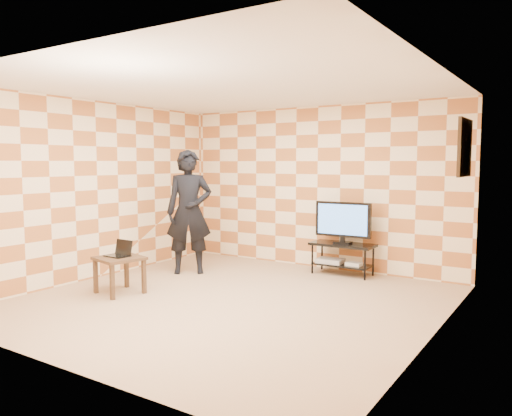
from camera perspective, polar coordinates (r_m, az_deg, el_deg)
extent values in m
plane|color=tan|center=(6.51, -2.92, -10.55)|extent=(5.00, 5.00, 0.00)
cube|color=#FAE4BA|center=(8.43, 7.03, 2.35)|extent=(5.00, 0.02, 2.70)
cube|color=#FAE4BA|center=(4.50, -21.94, -0.50)|extent=(5.00, 0.02, 2.70)
cube|color=#FAE4BA|center=(8.00, -17.66, 1.99)|extent=(0.02, 5.00, 2.70)
cube|color=#FAE4BA|center=(5.23, 19.84, 0.32)|extent=(0.02, 5.00, 2.70)
cube|color=white|center=(6.33, -3.03, 13.68)|extent=(5.00, 5.00, 0.02)
cube|color=black|center=(6.74, 22.76, 6.37)|extent=(0.04, 0.72, 0.72)
cube|color=black|center=(6.74, 22.76, 6.37)|extent=(0.04, 0.03, 0.68)
cube|color=black|center=(6.74, 22.76, 6.37)|extent=(0.04, 0.68, 0.03)
cube|color=black|center=(7.98, 9.87, -4.14)|extent=(1.00, 0.45, 0.04)
cube|color=black|center=(8.04, 9.84, -6.39)|extent=(0.90, 0.40, 0.03)
cylinder|color=black|center=(8.04, 6.45, -5.69)|extent=(0.03, 0.03, 0.50)
cylinder|color=black|center=(8.36, 7.55, -5.28)|extent=(0.03, 0.03, 0.50)
cylinder|color=black|center=(7.70, 12.34, -6.27)|extent=(0.03, 0.03, 0.50)
cylinder|color=black|center=(8.03, 13.25, -5.81)|extent=(0.03, 0.03, 0.50)
cube|color=black|center=(7.98, 9.88, -3.90)|extent=(0.27, 0.18, 0.03)
cube|color=black|center=(7.97, 9.88, -3.53)|extent=(0.07, 0.05, 0.08)
cube|color=black|center=(7.93, 9.92, -1.29)|extent=(0.90, 0.09, 0.55)
cube|color=#3C6DB8|center=(7.90, 9.82, -1.31)|extent=(0.81, 0.04, 0.47)
cube|color=#ADADB0|center=(8.08, 8.48, -5.97)|extent=(0.42, 0.31, 0.07)
cube|color=silver|center=(7.92, 11.13, -6.30)|extent=(0.24, 0.18, 0.05)
cube|color=#392618|center=(7.00, -15.36, -5.57)|extent=(0.67, 0.67, 0.04)
cube|color=#392618|center=(7.15, -17.86, -7.45)|extent=(0.06, 0.06, 0.46)
cube|color=#392618|center=(7.36, -14.58, -7.01)|extent=(0.06, 0.06, 0.46)
cube|color=#392618|center=(6.75, -16.11, -8.17)|extent=(0.06, 0.06, 0.46)
cube|color=#392618|center=(6.97, -12.69, -7.66)|extent=(0.06, 0.06, 0.46)
cube|color=black|center=(7.03, -15.57, -5.29)|extent=(0.33, 0.24, 0.02)
cube|color=black|center=(7.09, -14.87, -4.34)|extent=(0.32, 0.07, 0.20)
imported|color=black|center=(8.01, -7.65, -0.44)|extent=(0.85, 0.82, 1.97)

